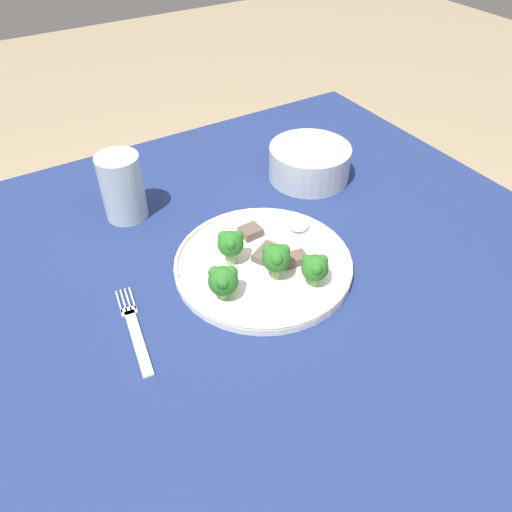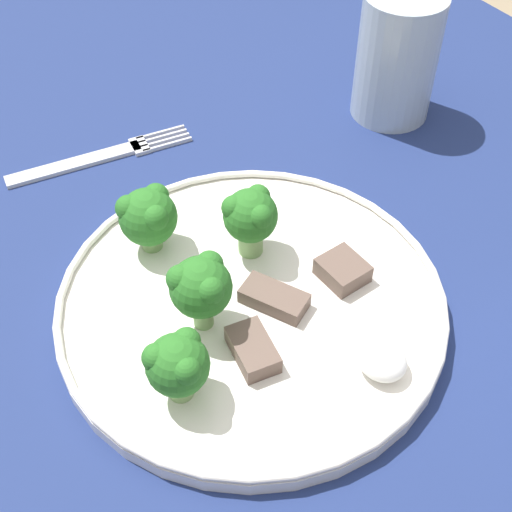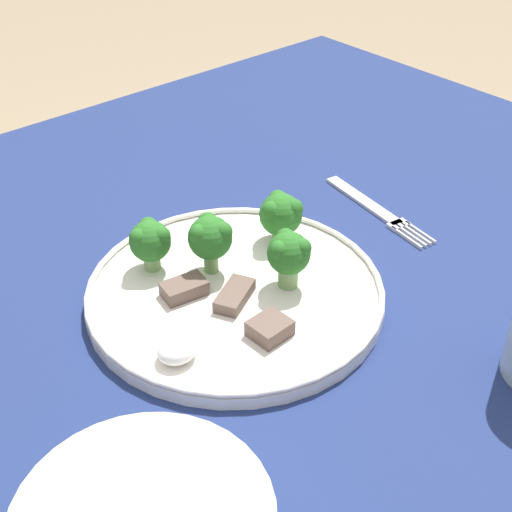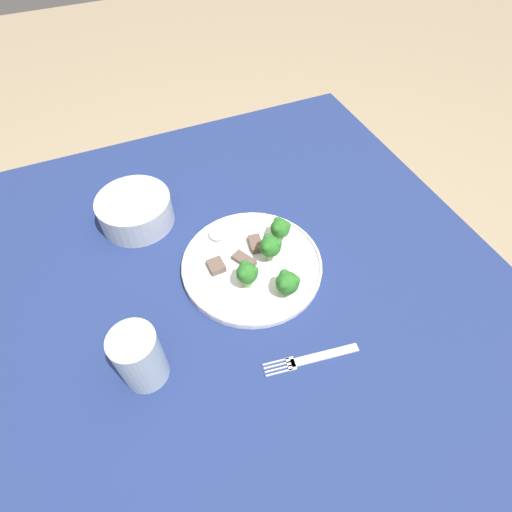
# 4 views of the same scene
# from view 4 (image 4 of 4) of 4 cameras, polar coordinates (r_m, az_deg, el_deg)

# --- Properties ---
(ground_plane) EXTENTS (8.00, 8.00, 0.00)m
(ground_plane) POSITION_cam_4_polar(r_m,az_deg,el_deg) (1.49, 0.36, -20.75)
(ground_plane) COLOR #9E896B
(table) EXTENTS (1.16, 0.99, 0.76)m
(table) POSITION_cam_4_polar(r_m,az_deg,el_deg) (0.89, 0.57, -7.71)
(table) COLOR navy
(table) RESTS_ON ground_plane
(dinner_plate) EXTENTS (0.29, 0.29, 0.02)m
(dinner_plate) POSITION_cam_4_polar(r_m,az_deg,el_deg) (0.82, -0.53, -1.24)
(dinner_plate) COLOR white
(dinner_plate) RESTS_ON table
(fork) EXTENTS (0.04, 0.17, 0.00)m
(fork) POSITION_cam_4_polar(r_m,az_deg,el_deg) (0.73, 8.04, -14.29)
(fork) COLOR silver
(fork) RESTS_ON table
(cream_bowl) EXTENTS (0.16, 0.16, 0.07)m
(cream_bowl) POSITION_cam_4_polar(r_m,az_deg,el_deg) (0.93, -16.80, 6.16)
(cream_bowl) COLOR #B7BCC6
(cream_bowl) RESTS_ON table
(drinking_glass) EXTENTS (0.08, 0.08, 0.12)m
(drinking_glass) POSITION_cam_4_polar(r_m,az_deg,el_deg) (0.69, -16.17, -13.97)
(drinking_glass) COLOR #B2C1CC
(drinking_glass) RESTS_ON table
(broccoli_floret_near_rim_left) EXTENTS (0.05, 0.05, 0.05)m
(broccoli_floret_near_rim_left) POSITION_cam_4_polar(r_m,az_deg,el_deg) (0.75, 4.51, -3.81)
(broccoli_floret_near_rim_left) COLOR #7FA866
(broccoli_floret_near_rim_left) RESTS_ON dinner_plate
(broccoli_floret_center_left) EXTENTS (0.04, 0.04, 0.06)m
(broccoli_floret_center_left) POSITION_cam_4_polar(r_m,az_deg,el_deg) (0.79, 2.06, 1.43)
(broccoli_floret_center_left) COLOR #7FA866
(broccoli_floret_center_left) RESTS_ON dinner_plate
(broccoli_floret_back_left) EXTENTS (0.04, 0.04, 0.05)m
(broccoli_floret_back_left) POSITION_cam_4_polar(r_m,az_deg,el_deg) (0.84, 3.48, 4.01)
(broccoli_floret_back_left) COLOR #7FA866
(broccoli_floret_back_left) RESTS_ON dinner_plate
(broccoli_floret_front_left) EXTENTS (0.04, 0.04, 0.06)m
(broccoli_floret_front_left) POSITION_cam_4_polar(r_m,az_deg,el_deg) (0.76, -1.29, -2.45)
(broccoli_floret_front_left) COLOR #7FA866
(broccoli_floret_front_left) RESTS_ON dinner_plate
(meat_slice_front_slice) EXTENTS (0.04, 0.03, 0.02)m
(meat_slice_front_slice) POSITION_cam_4_polar(r_m,az_deg,el_deg) (0.81, -5.71, -1.42)
(meat_slice_front_slice) COLOR brown
(meat_slice_front_slice) RESTS_ON dinner_plate
(meat_slice_middle_slice) EXTENTS (0.05, 0.03, 0.01)m
(meat_slice_middle_slice) POSITION_cam_4_polar(r_m,az_deg,el_deg) (0.84, -0.07, 1.78)
(meat_slice_middle_slice) COLOR brown
(meat_slice_middle_slice) RESTS_ON dinner_plate
(meat_slice_rear_slice) EXTENTS (0.05, 0.04, 0.01)m
(meat_slice_rear_slice) POSITION_cam_4_polar(r_m,az_deg,el_deg) (0.81, -1.72, -0.58)
(meat_slice_rear_slice) COLOR brown
(meat_slice_rear_slice) RESTS_ON dinner_plate
(sauce_dollop) EXTENTS (0.04, 0.03, 0.02)m
(sauce_dollop) POSITION_cam_4_polar(r_m,az_deg,el_deg) (0.86, -5.66, 3.17)
(sauce_dollop) COLOR white
(sauce_dollop) RESTS_ON dinner_plate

